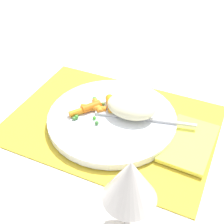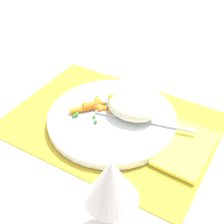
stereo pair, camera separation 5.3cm
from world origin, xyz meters
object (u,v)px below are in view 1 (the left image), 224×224
at_px(plate, 112,119).
at_px(fork, 134,118).
at_px(wine_glass, 130,183).
at_px(rice_mound, 131,106).
at_px(carrot_portion, 96,107).
at_px(napkin, 189,144).

bearing_deg(plate, fork, -167.28).
distance_m(fork, wine_glass, 0.24).
distance_m(rice_mound, wine_glass, 0.25).
height_order(carrot_portion, napkin, carrot_portion).
distance_m(carrot_portion, fork, 0.08).
distance_m(plate, carrot_portion, 0.04).
relative_size(wine_glass, napkin, 1.00).
bearing_deg(rice_mound, fork, 136.99).
distance_m(wine_glass, napkin, 0.23).
xyz_separation_m(plate, carrot_portion, (0.04, -0.00, 0.02)).
xyz_separation_m(fork, wine_glass, (-0.07, 0.21, 0.08)).
height_order(fork, napkin, fork).
height_order(rice_mound, carrot_portion, rice_mound).
distance_m(rice_mound, fork, 0.02).
height_order(fork, wine_glass, wine_glass).
xyz_separation_m(carrot_portion, wine_glass, (-0.16, 0.21, 0.07)).
relative_size(carrot_portion, napkin, 0.65).
bearing_deg(plate, napkin, 179.26).
height_order(wine_glass, napkin, wine_glass).
bearing_deg(carrot_portion, fork, -175.37).
relative_size(plate, rice_mound, 2.62).
bearing_deg(rice_mound, plate, 32.75).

